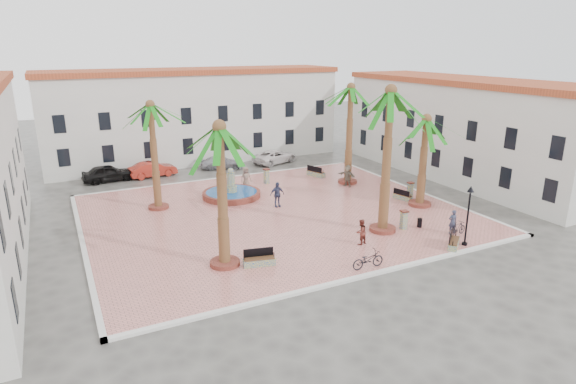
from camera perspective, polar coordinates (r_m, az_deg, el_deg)
name	(u,v)px	position (r m, az deg, el deg)	size (l,w,h in m)	color
ground	(276,215)	(34.96, -1.47, -2.72)	(120.00, 120.00, 0.00)	#56544F
plaza	(276,214)	(34.94, -1.47, -2.61)	(26.00, 22.00, 0.15)	#D97E76
kerb_n	(225,178)	(44.70, -7.44, 1.67)	(26.30, 0.30, 0.16)	silver
kerb_s	(363,276)	(26.17, 8.92, -9.84)	(26.30, 0.30, 0.16)	silver
kerb_e	(416,191)	(41.82, 14.89, 0.15)	(0.30, 22.30, 0.16)	silver
kerb_w	(83,246)	(32.10, -23.12, -5.86)	(0.30, 22.30, 0.16)	silver
building_north	(195,115)	(52.21, -10.94, 8.98)	(30.40, 7.40, 9.50)	silver
building_east	(465,129)	(47.03, 20.21, 7.07)	(7.40, 26.40, 9.00)	silver
fountain	(231,193)	(38.71, -6.72, -0.12)	(4.62, 4.62, 2.39)	brown
palm_nw	(151,116)	(35.64, -15.92, 8.61)	(4.83, 4.83, 8.00)	brown
palm_sw	(220,144)	(25.01, -8.07, 5.67)	(5.39, 5.39, 8.07)	brown
palm_s	(390,106)	(30.27, 12.00, 9.89)	(5.58, 5.58, 9.44)	brown
palm_e	(426,131)	(36.55, 16.01, 7.02)	(5.42, 5.42, 6.94)	brown
palm_ne	(351,98)	(41.42, 7.44, 10.99)	(5.38, 5.38, 8.68)	brown
bench_s	(259,261)	(26.84, -3.44, -8.14)	(1.85, 0.92, 0.94)	gray
bench_se	(454,243)	(30.77, 19.03, -5.72)	(1.65, 1.48, 0.90)	gray
bench_e	(403,197)	(38.90, 13.42, -0.53)	(0.86, 1.66, 0.84)	gray
bench_ne	(316,173)	(44.65, 3.31, 2.23)	(1.15, 1.93, 0.97)	gray
lamppost_s	(469,205)	(30.53, 20.65, -1.49)	(0.41, 0.41, 3.75)	black
lamppost_e	(386,151)	(43.42, 11.51, 4.73)	(0.43, 0.43, 3.93)	black
bollard_se	(404,219)	(32.60, 13.56, -3.18)	(0.49, 0.49, 1.29)	gray
bollard_n	(266,176)	(42.17, -2.57, 1.93)	(0.54, 0.54, 1.33)	gray
bollard_e	(410,189)	(39.48, 14.28, 0.29)	(0.46, 0.46, 1.25)	gray
litter_bin	(420,223)	(33.32, 15.34, -3.53)	(0.32, 0.32, 0.62)	black
cyclist_a	(453,222)	(32.69, 18.94, -3.35)	(0.58, 0.38, 1.59)	#31364D
bicycle_a	(368,260)	(26.73, 9.46, -7.91)	(0.67, 1.91, 1.00)	black
cyclist_b	(361,232)	(29.62, 8.64, -4.70)	(0.77, 0.60, 1.59)	maroon
bicycle_b	(457,228)	(32.61, 19.45, -4.09)	(0.43, 1.52, 0.91)	black
pedestrian_fountain_a	(246,178)	(40.79, -5.00, 1.69)	(0.89, 0.58, 1.83)	#826556
pedestrian_fountain_b	(277,194)	(35.96, -1.30, -0.30)	(1.12, 0.47, 1.91)	#32395A
pedestrian_north	(157,179)	(42.38, -15.27, 1.54)	(1.01, 0.58, 1.56)	#56565C
pedestrian_east	(347,176)	(41.50, 7.06, 1.93)	(1.74, 0.56, 1.88)	#726957
car_black	(108,173)	(46.23, -20.51, 2.12)	(1.82, 4.51, 1.54)	black
car_red	(153,169)	(46.61, -15.73, 2.61)	(1.51, 4.33, 1.43)	#AE2B1E
car_silver	(222,163)	(48.36, -7.88, 3.48)	(1.70, 4.18, 1.21)	#9E9FA7
car_white	(275,157)	(50.19, -1.55, 4.23)	(2.29, 4.96, 1.38)	white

